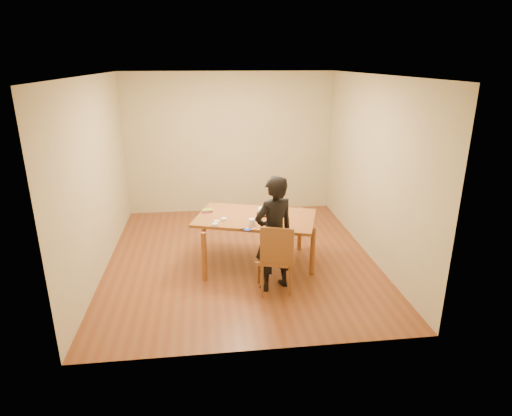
{
  "coord_description": "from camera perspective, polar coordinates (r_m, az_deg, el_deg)",
  "views": [
    {
      "loc": [
        -0.49,
        -5.98,
        2.9
      ],
      "look_at": [
        0.2,
        -0.29,
        0.9
      ],
      "focal_mm": 30.0,
      "sensor_mm": 36.0,
      "label": 1
    }
  ],
  "objects": [
    {
      "name": "person",
      "position": [
        5.51,
        2.41,
        -3.47
      ],
      "size": [
        0.67,
        0.56,
        1.55
      ],
      "primitive_type": "imported",
      "rotation": [
        0.0,
        0.0,
        3.55
      ],
      "color": "black",
      "rests_on": "floor"
    },
    {
      "name": "room_shell",
      "position": [
        6.53,
        -2.46,
        5.47
      ],
      "size": [
        4.0,
        4.5,
        2.7
      ],
      "color": "brown",
      "rests_on": "ground"
    },
    {
      "name": "candy_box_pink",
      "position": [
        6.38,
        -6.44,
        -0.48
      ],
      "size": [
        0.16,
        0.11,
        0.02
      ],
      "primitive_type": "cube",
      "rotation": [
        0.0,
        0.0,
        0.27
      ],
      "color": "#E13574",
      "rests_on": "dining_table"
    },
    {
      "name": "ramekin_green",
      "position": [
        5.84,
        -5.47,
        -2.25
      ],
      "size": [
        0.08,
        0.08,
        0.04
      ],
      "primitive_type": "cylinder",
      "color": "white",
      "rests_on": "dining_table"
    },
    {
      "name": "spatula",
      "position": [
        5.74,
        -1.48,
        -2.75
      ],
      "size": [
        0.16,
        0.05,
        0.01
      ],
      "primitive_type": "cube",
      "rotation": [
        0.0,
        0.0,
        0.21
      ],
      "color": "black",
      "rests_on": "dining_table"
    },
    {
      "name": "dining_chair",
      "position": [
        5.6,
        2.43,
        -6.72
      ],
      "size": [
        0.53,
        0.53,
        0.04
      ],
      "primitive_type": "cube",
      "rotation": [
        0.0,
        0.0,
        -0.32
      ],
      "color": "brown",
      "rests_on": "floor"
    },
    {
      "name": "cake_plate",
      "position": [
        6.26,
        1.25,
        -0.78
      ],
      "size": [
        0.26,
        0.26,
        0.02
      ],
      "primitive_type": "cylinder",
      "color": "#B02A0B",
      "rests_on": "dining_table"
    },
    {
      "name": "ramekin_yellow",
      "position": [
        6.04,
        -4.33,
        -1.51
      ],
      "size": [
        0.08,
        0.08,
        0.04
      ],
      "primitive_type": "cylinder",
      "color": "white",
      "rests_on": "dining_table"
    },
    {
      "name": "dining_table",
      "position": [
        6.18,
        -0.06,
        -1.34
      ],
      "size": [
        1.91,
        1.46,
        0.04
      ],
      "primitive_type": "cube",
      "rotation": [
        0.0,
        0.0,
        -0.31
      ],
      "color": "brown",
      "rests_on": "floor"
    },
    {
      "name": "frosting_tub",
      "position": [
        5.86,
        -0.53,
        -1.86
      ],
      "size": [
        0.1,
        0.1,
        0.08
      ],
      "primitive_type": "cylinder",
      "color": "white",
      "rests_on": "dining_table"
    },
    {
      "name": "candy_box_green",
      "position": [
        6.38,
        -6.49,
        -0.29
      ],
      "size": [
        0.15,
        0.08,
        0.02
      ],
      "primitive_type": "cube",
      "rotation": [
        0.0,
        0.0,
        0.06
      ],
      "color": "green",
      "rests_on": "candy_box_pink"
    },
    {
      "name": "frosting_lid",
      "position": [
        5.7,
        -1.15,
        -2.89
      ],
      "size": [
        0.1,
        0.1,
        0.01
      ],
      "primitive_type": "cylinder",
      "color": "#1B2BB0",
      "rests_on": "dining_table"
    },
    {
      "name": "frosting_dollop",
      "position": [
        5.69,
        -1.15,
        -2.76
      ],
      "size": [
        0.04,
        0.04,
        0.02
      ],
      "primitive_type": "ellipsoid",
      "color": "white",
      "rests_on": "frosting_lid"
    },
    {
      "name": "cake",
      "position": [
        6.24,
        1.25,
        -0.41
      ],
      "size": [
        0.21,
        0.21,
        0.07
      ],
      "primitive_type": "cylinder",
      "color": "white",
      "rests_on": "cake_plate"
    },
    {
      "name": "ramekin_multi",
      "position": [
        5.94,
        -5.26,
        -1.87
      ],
      "size": [
        0.08,
        0.08,
        0.04
      ],
      "primitive_type": "cylinder",
      "color": "white",
      "rests_on": "dining_table"
    },
    {
      "name": "frosting_dome",
      "position": [
        6.23,
        1.26,
        -0.0
      ],
      "size": [
        0.21,
        0.21,
        0.03
      ],
      "primitive_type": "ellipsoid",
      "color": "white",
      "rests_on": "cake"
    }
  ]
}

